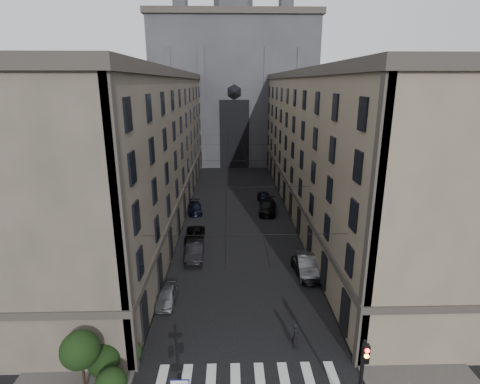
{
  "coord_description": "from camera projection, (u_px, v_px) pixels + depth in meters",
  "views": [
    {
      "loc": [
        -0.99,
        -13.4,
        17.41
      ],
      "look_at": [
        -0.27,
        12.61,
        9.76
      ],
      "focal_mm": 28.0,
      "sensor_mm": 36.0,
      "label": 1
    }
  ],
  "objects": [
    {
      "name": "car_left_far",
      "position": [
        195.0,
        208.0,
        51.85
      ],
      "size": [
        2.42,
        4.73,
        1.31
      ],
      "primitive_type": "imported",
      "rotation": [
        0.0,
        0.0,
        0.13
      ],
      "color": "black",
      "rests_on": "ground"
    },
    {
      "name": "building_right",
      "position": [
        337.0,
        145.0,
        50.03
      ],
      "size": [
        13.6,
        60.6,
        18.85
      ],
      "color": "brown",
      "rests_on": "ground"
    },
    {
      "name": "car_right_midfar",
      "position": [
        268.0,
        207.0,
        51.77
      ],
      "size": [
        3.01,
        5.9,
        1.64
      ],
      "primitive_type": "imported",
      "rotation": [
        0.0,
        0.0,
        -0.13
      ],
      "color": "black",
      "rests_on": "ground"
    },
    {
      "name": "pedestrian",
      "position": [
        296.0,
        336.0,
        25.28
      ],
      "size": [
        0.59,
        0.77,
        1.9
      ],
      "primitive_type": "imported",
      "rotation": [
        0.0,
        0.0,
        1.36
      ],
      "color": "black",
      "rests_on": "ground"
    },
    {
      "name": "tram_wires",
      "position": [
        237.0,
        161.0,
        49.91
      ],
      "size": [
        14.0,
        60.0,
        0.43
      ],
      "color": "black",
      "rests_on": "ground"
    },
    {
      "name": "car_right_far",
      "position": [
        265.0,
        198.0,
        55.79
      ],
      "size": [
        2.23,
        4.85,
        1.61
      ],
      "primitive_type": "imported",
      "rotation": [
        0.0,
        0.0,
        0.07
      ],
      "color": "black",
      "rests_on": "ground"
    },
    {
      "name": "sidewalk_left",
      "position": [
        162.0,
        212.0,
        52.01
      ],
      "size": [
        7.0,
        80.0,
        0.15
      ],
      "primitive_type": "cube",
      "color": "#383533",
      "rests_on": "ground"
    },
    {
      "name": "car_left_near",
      "position": [
        167.0,
        295.0,
        30.57
      ],
      "size": [
        1.64,
        3.86,
        1.3
      ],
      "primitive_type": "imported",
      "rotation": [
        0.0,
        0.0,
        -0.03
      ],
      "color": "slate",
      "rests_on": "ground"
    },
    {
      "name": "car_right_near",
      "position": [
        307.0,
        265.0,
        35.31
      ],
      "size": [
        2.1,
        5.12,
        1.65
      ],
      "primitive_type": "imported",
      "rotation": [
        0.0,
        0.0,
        -0.07
      ],
      "color": "slate",
      "rests_on": "ground"
    },
    {
      "name": "zebra_crossing",
      "position": [
        248.0,
        382.0,
        22.58
      ],
      "size": [
        11.0,
        3.2,
        0.01
      ],
      "primitive_type": "cube",
      "color": "beige",
      "rests_on": "ground"
    },
    {
      "name": "car_left_midfar",
      "position": [
        195.0,
        235.0,
        42.76
      ],
      "size": [
        2.23,
        4.65,
        1.28
      ],
      "primitive_type": "imported",
      "rotation": [
        0.0,
        0.0,
        0.02
      ],
      "color": "black",
      "rests_on": "ground"
    },
    {
      "name": "shrub_cluster",
      "position": [
        99.0,
        360.0,
        21.85
      ],
      "size": [
        3.9,
        4.4,
        3.9
      ],
      "color": "black",
      "rests_on": "sidewalk_left"
    },
    {
      "name": "traffic_light_right",
      "position": [
        362.0,
        374.0,
        18.85
      ],
      "size": [
        0.34,
        0.5,
        5.2
      ],
      "color": "black",
      "rests_on": "ground"
    },
    {
      "name": "building_left",
      "position": [
        135.0,
        146.0,
        49.31
      ],
      "size": [
        13.6,
        60.6,
        18.85
      ],
      "color": "#484137",
      "rests_on": "ground"
    },
    {
      "name": "gothic_tower",
      "position": [
        234.0,
        80.0,
        84.64
      ],
      "size": [
        35.0,
        23.0,
        58.0
      ],
      "color": "#2D2D33",
      "rests_on": "ground"
    },
    {
      "name": "car_right_midnear",
      "position": [
        308.0,
        269.0,
        34.92
      ],
      "size": [
        2.61,
        5.02,
        1.35
      ],
      "primitive_type": "imported",
      "rotation": [
        0.0,
        0.0,
        0.08
      ],
      "color": "black",
      "rests_on": "ground"
    },
    {
      "name": "sidewalk_right",
      "position": [
        312.0,
        210.0,
        52.57
      ],
      "size": [
        7.0,
        80.0,
        0.15
      ],
      "primitive_type": "cube",
      "color": "#383533",
      "rests_on": "ground"
    },
    {
      "name": "car_left_midnear",
      "position": [
        195.0,
        251.0,
        38.17
      ],
      "size": [
        1.89,
        5.03,
        1.64
      ],
      "primitive_type": "imported",
      "rotation": [
        0.0,
        0.0,
        0.03
      ],
      "color": "black",
      "rests_on": "ground"
    }
  ]
}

